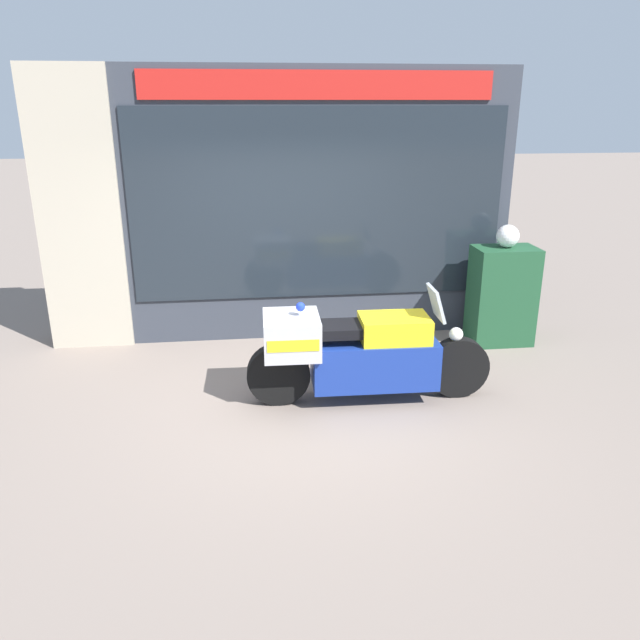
% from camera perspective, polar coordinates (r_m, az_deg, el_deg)
% --- Properties ---
extents(ground_plane, '(60.00, 60.00, 0.00)m').
position_cam_1_polar(ground_plane, '(6.37, -2.08, -7.31)').
color(ground_plane, gray).
extents(shop_building, '(5.69, 0.55, 3.27)m').
position_cam_1_polar(shop_building, '(7.77, -6.65, 10.20)').
color(shop_building, '#333842').
rests_on(shop_building, ground).
extents(window_display, '(4.28, 0.30, 1.87)m').
position_cam_1_polar(window_display, '(8.12, -0.52, 2.10)').
color(window_display, slate).
rests_on(window_display, ground).
extents(paramedic_motorcycle, '(2.45, 0.62, 1.16)m').
position_cam_1_polar(paramedic_motorcycle, '(6.17, 3.35, -2.89)').
color(paramedic_motorcycle, black).
rests_on(paramedic_motorcycle, ground).
extents(utility_cabinet, '(0.75, 0.49, 1.21)m').
position_cam_1_polar(utility_cabinet, '(7.98, 16.29, 2.14)').
color(utility_cabinet, '#1E4C2D').
rests_on(utility_cabinet, ground).
extents(white_helmet, '(0.27, 0.27, 0.27)m').
position_cam_1_polar(white_helmet, '(7.82, 16.79, 7.35)').
color(white_helmet, white).
rests_on(white_helmet, utility_cabinet).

